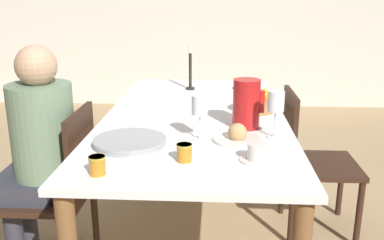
% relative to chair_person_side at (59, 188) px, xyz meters
% --- Properties ---
extents(ground_plane, '(20.00, 20.00, 0.00)m').
position_rel_chair_person_side_xyz_m(ground_plane, '(0.66, 0.30, -0.46)').
color(ground_plane, tan).
extents(wall_back, '(10.00, 0.06, 2.60)m').
position_rel_chair_person_side_xyz_m(wall_back, '(0.66, 3.48, 0.84)').
color(wall_back, beige).
rests_on(wall_back, ground_plane).
extents(dining_table, '(0.95, 1.89, 0.76)m').
position_rel_chair_person_side_xyz_m(dining_table, '(0.66, 0.30, 0.21)').
color(dining_table, white).
rests_on(dining_table, ground_plane).
extents(chair_person_side, '(0.42, 0.42, 0.85)m').
position_rel_chair_person_side_xyz_m(chair_person_side, '(0.00, 0.00, 0.00)').
color(chair_person_side, '#331E14').
rests_on(chair_person_side, ground_plane).
extents(chair_opposite, '(0.42, 0.42, 0.85)m').
position_rel_chair_person_side_xyz_m(chair_opposite, '(1.32, 0.47, 0.00)').
color(chair_opposite, '#331E14').
rests_on(chair_opposite, ground_plane).
extents(person_seated, '(0.39, 0.41, 1.16)m').
position_rel_chair_person_side_xyz_m(person_seated, '(-0.08, 0.00, 0.23)').
color(person_seated, '#33333D').
rests_on(person_seated, ground_plane).
extents(red_pitcher, '(0.15, 0.13, 0.23)m').
position_rel_chair_person_side_xyz_m(red_pitcher, '(0.92, 0.08, 0.42)').
color(red_pitcher, red).
rests_on(red_pitcher, dining_table).
extents(wine_glass_water, '(0.07, 0.07, 0.21)m').
position_rel_chair_person_side_xyz_m(wine_glass_water, '(1.03, -0.07, 0.46)').
color(wine_glass_water, white).
rests_on(wine_glass_water, dining_table).
extents(wine_glass_juice, '(0.07, 0.07, 0.20)m').
position_rel_chair_person_side_xyz_m(wine_glass_juice, '(0.70, -0.11, 0.45)').
color(wine_glass_juice, white).
rests_on(wine_glass_juice, dining_table).
extents(teacup_near_person, '(0.14, 0.14, 0.07)m').
position_rel_chair_person_side_xyz_m(teacup_near_person, '(0.94, -0.35, 0.34)').
color(teacup_near_person, silver).
rests_on(teacup_near_person, dining_table).
extents(teacup_across, '(0.14, 0.14, 0.07)m').
position_rel_chair_person_side_xyz_m(teacup_across, '(0.99, 0.62, 0.34)').
color(teacup_across, silver).
rests_on(teacup_across, dining_table).
extents(serving_tray, '(0.31, 0.31, 0.03)m').
position_rel_chair_person_side_xyz_m(serving_tray, '(0.41, -0.20, 0.32)').
color(serving_tray, '#9E9EA3').
rests_on(serving_tray, dining_table).
extents(bread_plate, '(0.21, 0.21, 0.08)m').
position_rel_chair_person_side_xyz_m(bread_plate, '(0.87, -0.12, 0.33)').
color(bread_plate, silver).
rests_on(bread_plate, dining_table).
extents(jam_jar_amber, '(0.06, 0.06, 0.07)m').
position_rel_chair_person_side_xyz_m(jam_jar_amber, '(0.65, -0.37, 0.34)').
color(jam_jar_amber, '#C67A1E').
rests_on(jam_jar_amber, dining_table).
extents(jam_jar_red, '(0.06, 0.06, 0.07)m').
position_rel_chair_person_side_xyz_m(jam_jar_red, '(0.36, -0.51, 0.34)').
color(jam_jar_red, '#C67A1E').
rests_on(jam_jar_red, dining_table).
extents(fruit_bowl, '(0.21, 0.21, 0.12)m').
position_rel_chair_person_side_xyz_m(fruit_bowl, '(0.98, 0.38, 0.35)').
color(fruit_bowl, '#9E6B3D').
rests_on(fruit_bowl, dining_table).
extents(candlestick_tall, '(0.06, 0.06, 0.29)m').
position_rel_chair_person_side_xyz_m(candlestick_tall, '(0.60, 0.91, 0.42)').
color(candlestick_tall, black).
rests_on(candlestick_tall, dining_table).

